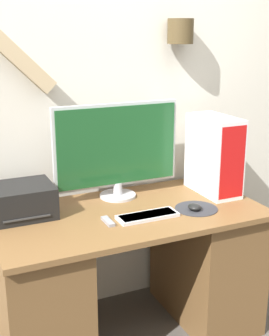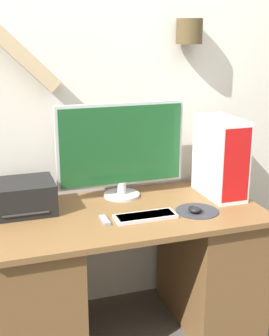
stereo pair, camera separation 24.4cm
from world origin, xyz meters
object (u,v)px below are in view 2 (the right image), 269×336
Objects in this scene: mouse at (195,209)px; computer_tower at (221,157)px; monitor at (121,148)px; keyboard at (145,216)px; remote_control at (105,220)px; printer at (23,197)px.

mouse is 0.39m from computer_tower.
monitor is 0.57m from computer_tower.
computer_tower is at bearing 20.23° from keyboard.
monitor is at bearing 60.26° from remote_control.
printer reaches higher than keyboard.
printer is (-0.59, 0.30, 0.07)m from keyboard.
monitor reaches higher than printer.
mouse is at bearing -140.32° from computer_tower.
remote_control is at bearing -119.74° from monitor.
computer_tower is (0.53, 0.19, 0.22)m from keyboard.
keyboard is at bearing -86.84° from monitor.
mouse reaches higher than keyboard.
remote_control is at bearing 174.06° from keyboard.
monitor reaches higher than mouse.
computer_tower reaches higher than remote_control.
mouse is 0.67× the size of remote_control.
mouse is 0.24× the size of printer.
mouse is (0.29, -0.37, -0.27)m from monitor.
computer_tower is 3.89× the size of remote_control.
computer_tower is 1.13m from printer.
keyboard is at bearing -159.77° from computer_tower.
mouse is 0.92m from printer.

